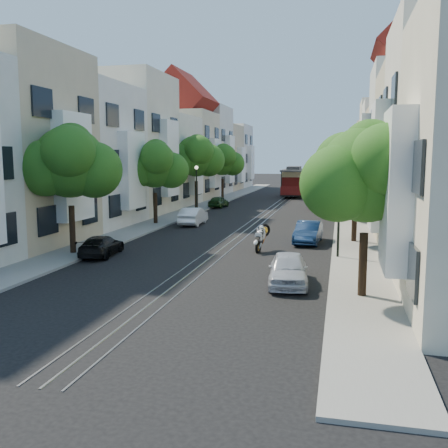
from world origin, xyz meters
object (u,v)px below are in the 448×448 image
Objects in this scene: parked_car_w_near at (101,246)px; parked_car_e_mid at (308,232)px; cable_car at (294,180)px; parked_car_w_far at (219,202)px; tree_e_a at (368,177)px; tree_e_b at (358,163)px; tree_e_c at (353,163)px; lamp_west at (197,182)px; tree_w_c at (197,157)px; parked_car_e_far at (320,203)px; lamp_east at (339,202)px; tree_w_d at (223,161)px; tree_e_d at (351,159)px; sportbike_rider at (261,237)px; parked_car_e_near at (288,269)px; parked_car_w_mid at (193,216)px; tree_w_b at (155,166)px; tree_w_a at (70,164)px.

parked_car_e_mid is at bearing -154.50° from parked_car_w_near.
parked_car_w_far is at bearing -112.76° from cable_car.
tree_e_a is 1.61× the size of parked_car_e_mid.
tree_e_b reaches higher than parked_car_e_mid.
tree_e_c is 12.55m from parked_car_e_mid.
tree_e_b reaches higher than lamp_west.
tree_w_c is 12.90m from parked_car_e_far.
lamp_east is at bearing -55.01° from lamp_west.
tree_e_b is at bearing -61.93° from tree_w_d.
tree_w_c is (-14.40, -6.00, 0.20)m from tree_e_d.
sportbike_rider is 0.48× the size of parked_car_e_near.
sportbike_rider reaches higher than parked_car_w_mid.
tree_e_c reaches higher than lamp_east.
lamp_west is at bearing -77.46° from parked_car_w_mid.
lamp_east reaches higher than parked_car_w_near.
tree_e_d reaches higher than tree_w_b.
tree_w_a is at bearing -90.00° from tree_w_c.
tree_e_d is 0.74× the size of cable_car.
tree_w_c is 1.72× the size of parked_car_e_far.
tree_w_c is 20.78m from parked_car_e_mid.
lamp_west is 1.05× the size of parked_car_w_mid.
tree_w_a is 25.88m from parked_car_w_far.
tree_e_a is at bearing 152.02° from parked_car_w_near.
sportbike_rider is 0.46× the size of parked_car_w_mid.
tree_e_c is at bearing -90.00° from tree_e_d.
tree_w_a is 1.77× the size of parked_car_e_near.
parked_car_e_near is at bearing 116.59° from parked_car_w_mid.
parked_car_e_mid is at bearing -25.57° from tree_w_b.
tree_e_c is 13.82m from lamp_west.
tree_e_d is 1.66× the size of parked_car_e_far.
parked_car_e_mid is (0.16, 10.05, -0.00)m from parked_car_e_near.
tree_w_a is 34.00m from tree_w_d.
lamp_west is 22.35m from cable_car.
tree_w_c is at bearing -157.38° from tree_e_d.
parked_car_e_far is (11.54, 14.59, -3.83)m from tree_w_b.
tree_e_b is at bearing 90.00° from tree_e_a.
sportbike_rider is at bearing -64.76° from tree_w_c.
tree_w_d is at bearing -137.97° from cable_car.
tree_e_d is 20.55m from parked_car_w_mid.
cable_car is (7.64, 29.30, -2.32)m from tree_w_b.
parked_car_w_mid is at bearing 135.30° from lamp_east.
tree_w_a reaches higher than parked_car_w_near.
parked_car_w_near is at bearing -87.40° from tree_w_d.
tree_e_b is 1.77× the size of parked_car_e_near.
tree_w_c is at bearing 90.00° from tree_w_b.
parked_car_w_far reaches higher than parked_car_e_far.
tree_w_c is (0.00, 11.00, 0.67)m from tree_w_b.
tree_e_b reaches higher than cable_car.
sportbike_rider is at bearing -93.96° from parked_car_e_far.
parked_car_e_far is at bearing 93.90° from parked_car_e_mid.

